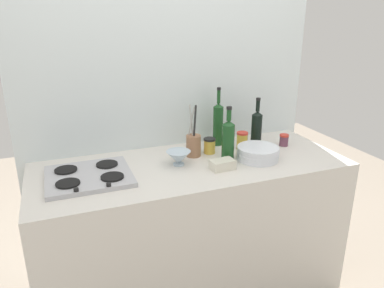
# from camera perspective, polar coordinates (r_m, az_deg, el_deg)

# --- Properties ---
(counter_block) EXTENTS (1.80, 0.70, 0.90)m
(counter_block) POSITION_cam_1_polar(r_m,az_deg,el_deg) (2.34, 0.00, -13.23)
(counter_block) COLOR silver
(counter_block) RESTS_ON ground
(backsplash_panel) EXTENTS (1.90, 0.06, 2.48)m
(backsplash_panel) POSITION_cam_1_polar(r_m,az_deg,el_deg) (2.38, -3.30, 7.86)
(backsplash_panel) COLOR silver
(backsplash_panel) RESTS_ON ground
(stovetop_hob) EXTENTS (0.43, 0.39, 0.04)m
(stovetop_hob) POSITION_cam_1_polar(r_m,az_deg,el_deg) (2.02, -15.61, -4.76)
(stovetop_hob) COLOR #B2B2B7
(stovetop_hob) RESTS_ON counter_block
(plate_stack) EXTENTS (0.25, 0.25, 0.08)m
(plate_stack) POSITION_cam_1_polar(r_m,az_deg,el_deg) (2.21, 10.11, -1.39)
(plate_stack) COLOR white
(plate_stack) RESTS_ON counter_block
(wine_bottle_leftmost) EXTENTS (0.07, 0.07, 0.31)m
(wine_bottle_leftmost) POSITION_cam_1_polar(r_m,az_deg,el_deg) (2.44, 9.92, 2.61)
(wine_bottle_leftmost) COLOR black
(wine_bottle_leftmost) RESTS_ON counter_block
(wine_bottle_mid_left) EXTENTS (0.07, 0.07, 0.32)m
(wine_bottle_mid_left) POSITION_cam_1_polar(r_m,az_deg,el_deg) (2.15, 5.58, 0.73)
(wine_bottle_mid_left) COLOR #19471E
(wine_bottle_mid_left) RESTS_ON counter_block
(wine_bottle_mid_right) EXTENTS (0.06, 0.06, 0.38)m
(wine_bottle_mid_right) POSITION_cam_1_polar(r_m,az_deg,el_deg) (2.40, 4.03, 3.22)
(wine_bottle_mid_right) COLOR #19471E
(wine_bottle_mid_right) RESTS_ON counter_block
(mixing_bowl) EXTENTS (0.14, 0.14, 0.08)m
(mixing_bowl) POSITION_cam_1_polar(r_m,az_deg,el_deg) (2.10, -2.09, -2.09)
(mixing_bowl) COLOR silver
(mixing_bowl) RESTS_ON counter_block
(butter_dish) EXTENTS (0.14, 0.09, 0.05)m
(butter_dish) POSITION_cam_1_polar(r_m,az_deg,el_deg) (2.06, 4.70, -3.17)
(butter_dish) COLOR silver
(butter_dish) RESTS_ON counter_block
(utensil_crock) EXTENTS (0.09, 0.09, 0.32)m
(utensil_crock) POSITION_cam_1_polar(r_m,az_deg,el_deg) (2.22, 0.22, -0.03)
(utensil_crock) COLOR #996B4C
(utensil_crock) RESTS_ON counter_block
(condiment_jar_front) EXTENTS (0.07, 0.07, 0.10)m
(condiment_jar_front) POSITION_cam_1_polar(r_m,az_deg,el_deg) (2.28, 2.71, -0.25)
(condiment_jar_front) COLOR gold
(condiment_jar_front) RESTS_ON counter_block
(condiment_jar_rear) EXTENTS (0.06, 0.06, 0.08)m
(condiment_jar_rear) POSITION_cam_1_polar(r_m,az_deg,el_deg) (2.48, 13.98, 0.60)
(condiment_jar_rear) COLOR #66384C
(condiment_jar_rear) RESTS_ON counter_block
(condiment_jar_spare) EXTENTS (0.07, 0.07, 0.11)m
(condiment_jar_spare) POSITION_cam_1_polar(r_m,az_deg,el_deg) (2.36, 7.72, 0.53)
(condiment_jar_spare) COLOR gold
(condiment_jar_spare) RESTS_ON counter_block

